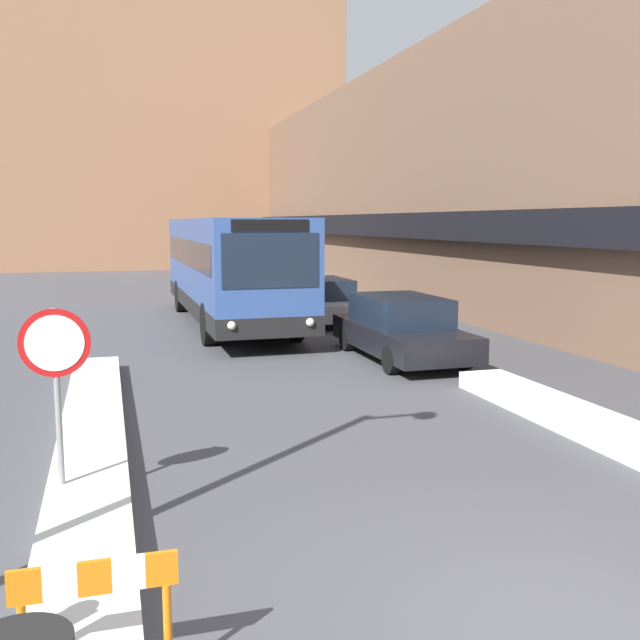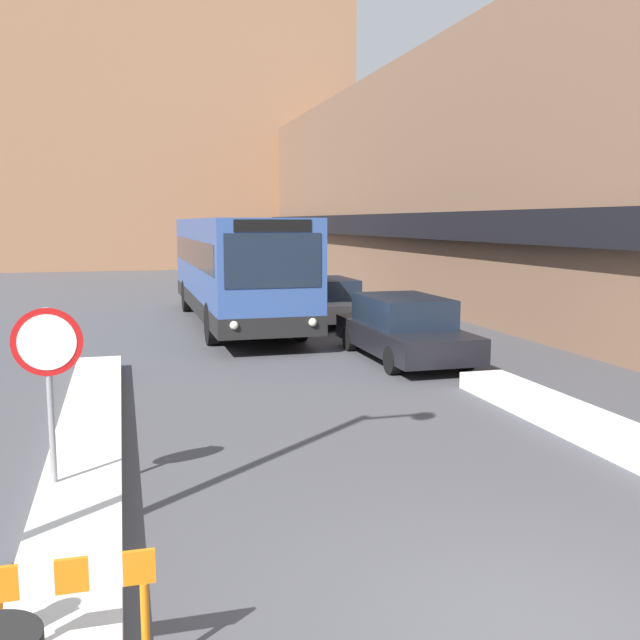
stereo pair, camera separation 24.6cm
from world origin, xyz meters
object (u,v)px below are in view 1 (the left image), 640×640
at_px(city_bus, 229,267).
at_px(parked_car_front, 401,328).
at_px(parked_car_middle, 321,300).
at_px(stop_sign, 56,364).
at_px(construction_barricade, 96,599).

distance_m(city_bus, parked_car_front, 7.48).
height_order(parked_car_middle, stop_sign, stop_sign).
bearing_deg(parked_car_front, stop_sign, -135.46).
distance_m(city_bus, stop_sign, 14.42).
bearing_deg(stop_sign, city_bus, 73.06).
xyz_separation_m(parked_car_front, construction_barricade, (-6.66, -10.42, -0.06)).
bearing_deg(parked_car_middle, stop_sign, -117.65).
bearing_deg(parked_car_middle, construction_barricade, -111.42).
relative_size(parked_car_middle, stop_sign, 2.02).
bearing_deg(construction_barricade, stop_sign, 96.98).
height_order(parked_car_front, stop_sign, stop_sign).
bearing_deg(construction_barricade, parked_car_front, 57.44).
xyz_separation_m(city_bus, parked_car_middle, (2.88, -0.28, -1.09)).
bearing_deg(city_bus, parked_car_middle, -5.57).
xyz_separation_m(city_bus, parked_car_front, (2.88, -6.83, -1.06)).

